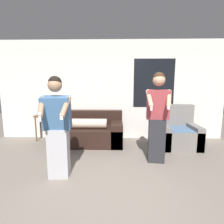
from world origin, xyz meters
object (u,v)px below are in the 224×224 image
at_px(side_table, 46,119).
at_px(person_left, 57,128).
at_px(person_right, 157,117).
at_px(armchair, 177,133).
at_px(couch, 89,132).

xyz_separation_m(side_table, person_left, (0.99, -1.94, 0.25)).
xyz_separation_m(person_left, person_right, (1.74, 0.63, 0.07)).
bearing_deg(person_left, armchair, 32.21).
bearing_deg(armchair, person_left, -147.79).
relative_size(couch, person_right, 1.00).
distance_m(couch, person_right, 1.94).
bearing_deg(person_right, couch, 144.99).
bearing_deg(person_left, couch, 82.41).
height_order(armchair, side_table, armchair).
distance_m(couch, side_table, 1.27).
distance_m(side_table, person_left, 2.19).
distance_m(person_left, person_right, 1.85).
bearing_deg(person_left, side_table, 116.89).
height_order(person_left, person_right, person_right).
height_order(couch, armchair, armchair).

